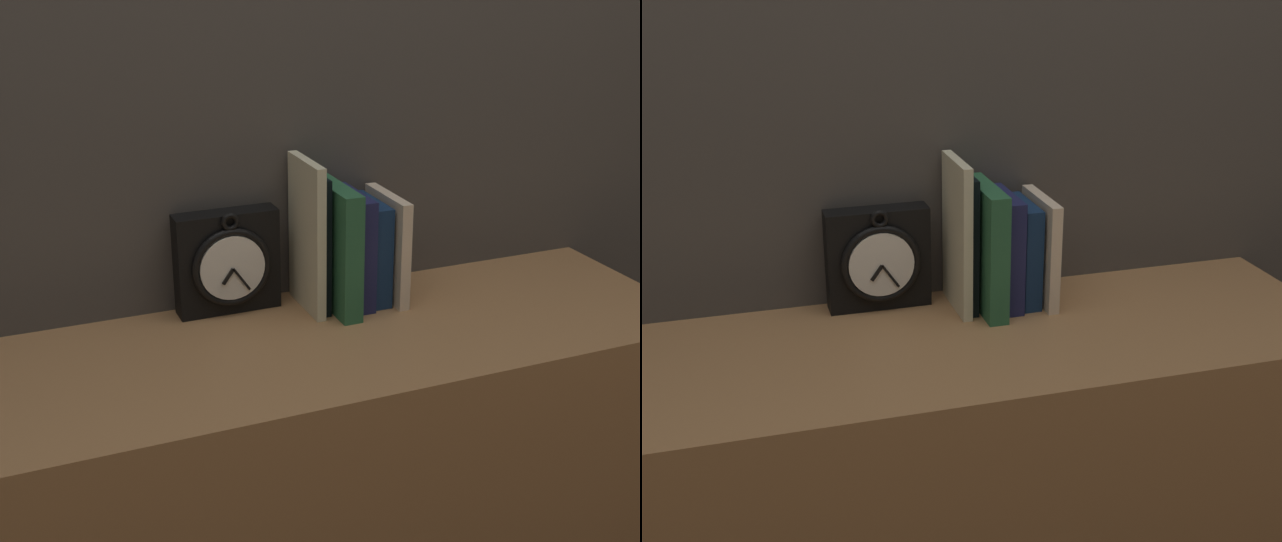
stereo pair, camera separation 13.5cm
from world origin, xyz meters
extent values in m
cube|color=#A87547|center=(0.00, 0.00, 0.37)|extent=(1.25, 0.40, 0.74)
cube|color=black|center=(-0.10, 0.17, 0.83)|extent=(0.17, 0.05, 0.17)
torus|color=black|center=(-0.10, 0.14, 0.83)|extent=(0.13, 0.01, 0.13)
cylinder|color=white|center=(-0.10, 0.14, 0.83)|extent=(0.11, 0.01, 0.11)
cube|color=black|center=(-0.11, 0.13, 0.82)|extent=(0.02, 0.00, 0.03)
cube|color=black|center=(-0.08, 0.13, 0.81)|extent=(0.03, 0.00, 0.04)
torus|color=black|center=(-0.10, 0.14, 0.91)|extent=(0.03, 0.01, 0.03)
cube|color=beige|center=(0.03, 0.12, 0.87)|extent=(0.02, 0.13, 0.26)
cube|color=black|center=(0.04, 0.13, 0.86)|extent=(0.01, 0.12, 0.23)
cube|color=#29613C|center=(0.07, 0.11, 0.85)|extent=(0.03, 0.16, 0.21)
cube|color=#1D204D|center=(0.11, 0.12, 0.84)|extent=(0.03, 0.13, 0.19)
cube|color=navy|center=(0.14, 0.13, 0.83)|extent=(0.03, 0.13, 0.17)
cube|color=beige|center=(0.17, 0.12, 0.84)|extent=(0.02, 0.14, 0.19)
camera|label=1|loc=(-0.48, -1.16, 1.36)|focal=50.00mm
camera|label=2|loc=(-0.35, -1.21, 1.36)|focal=50.00mm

